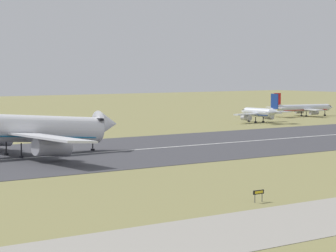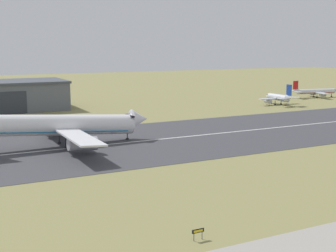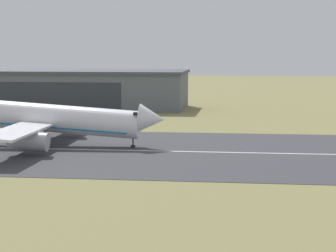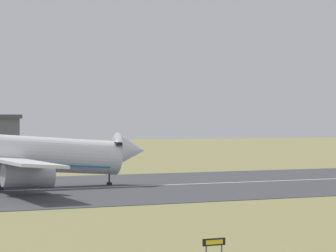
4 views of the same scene
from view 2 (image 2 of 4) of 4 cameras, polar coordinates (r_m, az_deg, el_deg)
The scene contains 7 objects.
ground_plane at distance 82.87m, azimuth 10.68°, elevation -7.79°, with size 709.65×709.65×0.00m, color olive.
runway_strip at distance 123.02m, azimuth -3.06°, elevation -1.84°, with size 469.65×50.95×0.06m, color #3D3D42.
runway_centreline at distance 123.01m, azimuth -3.06°, elevation -1.82°, with size 422.69×0.70×0.01m, color silver.
airplane_landing at distance 118.73m, azimuth -13.12°, elevation 0.03°, with size 48.96×47.76×16.67m.
airplane_parked_west at distance 203.58m, azimuth 13.31°, elevation 3.39°, with size 18.67×16.82×9.03m.
airplane_parked_east at distance 236.90m, azimuth 17.50°, elevation 4.02°, with size 25.54×17.48×8.25m.
runway_sign at distance 61.74m, azimuth 3.68°, elevation -12.74°, with size 1.75×0.13×1.52m.
Camera 2 is at (-48.80, -14.26, 24.78)m, focal length 50.00 mm.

